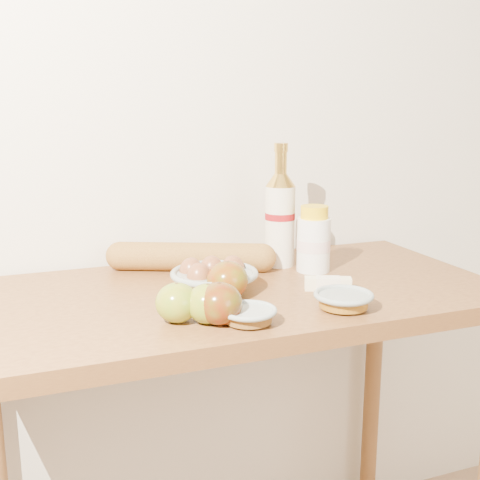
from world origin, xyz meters
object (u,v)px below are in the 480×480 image
at_px(table, 235,340).
at_px(baguette, 191,257).
at_px(bourbon_bottle, 280,217).
at_px(cream_bottle, 314,241).
at_px(egg_bowl, 214,277).

height_order(table, baguette, baguette).
distance_m(bourbon_bottle, cream_bottle, 0.11).
bearing_deg(cream_bottle, baguette, 141.16).
relative_size(table, bourbon_bottle, 3.81).
bearing_deg(table, baguette, 106.00).
relative_size(cream_bottle, baguette, 0.39).
height_order(table, bourbon_bottle, bourbon_bottle).
xyz_separation_m(cream_bottle, baguette, (-0.29, 0.11, -0.04)).
bearing_deg(egg_bowl, table, -15.06).
distance_m(bourbon_bottle, baguette, 0.25).
height_order(cream_bottle, baguette, cream_bottle).
relative_size(bourbon_bottle, egg_bowl, 1.39).
xyz_separation_m(bourbon_bottle, egg_bowl, (-0.22, -0.14, -0.10)).
bearing_deg(cream_bottle, bourbon_bottle, 107.76).
bearing_deg(baguette, table, -50.39).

